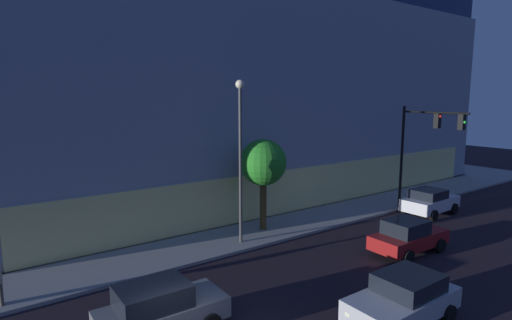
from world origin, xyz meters
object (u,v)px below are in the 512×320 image
traffic_light_far_corner (424,138)px  car_grey (160,309)px  car_silver (404,298)px  sidewalk_tree (263,163)px  street_lamp_sidewalk (240,143)px  car_red (408,236)px  car_white (430,201)px  modern_building (229,83)px

traffic_light_far_corner → car_grey: (-18.99, -3.04, -4.10)m
traffic_light_far_corner → car_silver: traffic_light_far_corner is taller
sidewalk_tree → traffic_light_far_corner: bearing=-16.9°
traffic_light_far_corner → street_lamp_sidewalk: size_ratio=0.83×
car_red → sidewalk_tree: bearing=120.0°
street_lamp_sidewalk → car_silver: (0.48, -9.18, -4.46)m
street_lamp_sidewalk → traffic_light_far_corner: bearing=-9.8°
street_lamp_sidewalk → car_grey: street_lamp_sidewalk is taller
sidewalk_tree → street_lamp_sidewalk: bearing=-155.4°
car_silver → car_red: bearing=32.8°
street_lamp_sidewalk → car_silver: 10.22m
car_red → car_grey: bearing=177.9°
street_lamp_sidewalk → car_red: 9.34m
car_white → modern_building: bearing=108.3°
street_lamp_sidewalk → sidewalk_tree: 2.73m
sidewalk_tree → car_white: sidewalk_tree is taller
traffic_light_far_corner → street_lamp_sidewalk: 12.67m
car_grey → traffic_light_far_corner: bearing=9.1°
sidewalk_tree → car_silver: (-1.68, -10.16, -3.09)m
modern_building → traffic_light_far_corner: size_ratio=5.92×
car_silver → car_white: size_ratio=1.00×
car_white → traffic_light_far_corner: bearing=139.1°
modern_building → car_red: modern_building is taller
street_lamp_sidewalk → car_white: bearing=-11.1°
traffic_light_far_corner → car_silver: 14.53m
traffic_light_far_corner → car_white: traffic_light_far_corner is taller
car_silver → car_white: bearing=28.1°
car_grey → car_red: bearing=-2.1°
car_grey → sidewalk_tree: bearing=35.5°
modern_building → street_lamp_sidewalk: (-7.68, -13.31, -3.45)m
car_silver → car_red: car_red is taller
traffic_light_far_corner → modern_building: bearing=107.3°
car_red → car_white: car_white is taller
street_lamp_sidewalk → car_silver: size_ratio=1.99×
car_red → street_lamp_sidewalk: bearing=136.7°
street_lamp_sidewalk → car_red: street_lamp_sidewalk is taller
modern_building → car_white: 18.45m
traffic_light_far_corner → sidewalk_tree: size_ratio=1.33×
street_lamp_sidewalk → car_red: size_ratio=1.96×
car_silver → modern_building: bearing=72.2°
car_grey → car_silver: bearing=-29.8°
traffic_light_far_corner → car_red: size_ratio=1.63×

